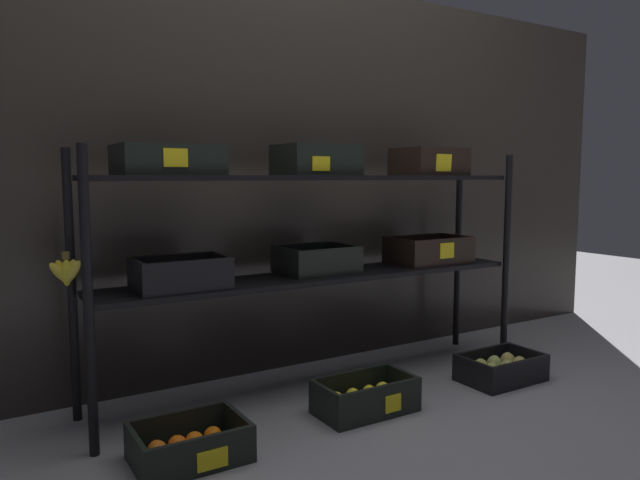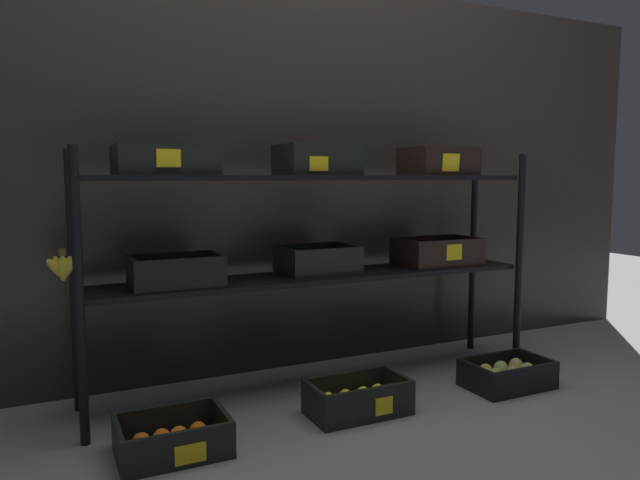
{
  "view_description": "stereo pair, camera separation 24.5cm",
  "coord_description": "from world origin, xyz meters",
  "px_view_note": "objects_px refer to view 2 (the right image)",
  "views": [
    {
      "loc": [
        -1.27,
        -2.08,
        0.89
      ],
      "look_at": [
        0.0,
        0.0,
        0.63
      ],
      "focal_mm": 33.08,
      "sensor_mm": 36.0,
      "label": 1
    },
    {
      "loc": [
        -1.05,
        -2.2,
        0.89
      ],
      "look_at": [
        0.0,
        0.0,
        0.63
      ],
      "focal_mm": 33.08,
      "sensor_mm": 36.0,
      "label": 2
    }
  ],
  "objects_px": {
    "crate_ground_tangerine": "(173,440)",
    "crate_ground_pear": "(507,375)",
    "crate_ground_lemon": "(358,401)",
    "display_rack": "(316,225)"
  },
  "relations": [
    {
      "from": "crate_ground_lemon",
      "to": "crate_ground_pear",
      "type": "height_order",
      "value": "crate_ground_lemon"
    },
    {
      "from": "display_rack",
      "to": "crate_ground_pear",
      "type": "height_order",
      "value": "display_rack"
    },
    {
      "from": "display_rack",
      "to": "crate_ground_tangerine",
      "type": "height_order",
      "value": "display_rack"
    },
    {
      "from": "crate_ground_tangerine",
      "to": "crate_ground_pear",
      "type": "relative_size",
      "value": 0.98
    },
    {
      "from": "crate_ground_lemon",
      "to": "crate_ground_pear",
      "type": "distance_m",
      "value": 0.71
    },
    {
      "from": "crate_ground_lemon",
      "to": "display_rack",
      "type": "bearing_deg",
      "value": 91.73
    },
    {
      "from": "display_rack",
      "to": "crate_ground_lemon",
      "type": "relative_size",
      "value": 5.34
    },
    {
      "from": "crate_ground_lemon",
      "to": "crate_ground_pear",
      "type": "relative_size",
      "value": 1.06
    },
    {
      "from": "display_rack",
      "to": "crate_ground_tangerine",
      "type": "distance_m",
      "value": 1.01
    },
    {
      "from": "display_rack",
      "to": "crate_ground_lemon",
      "type": "height_order",
      "value": "display_rack"
    }
  ]
}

